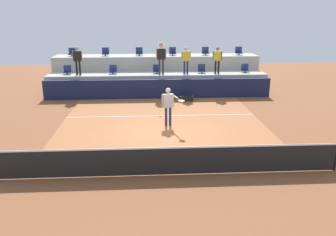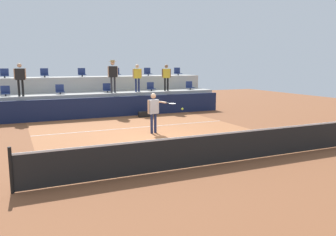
{
  "view_description": "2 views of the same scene",
  "coord_description": "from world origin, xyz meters",
  "px_view_note": "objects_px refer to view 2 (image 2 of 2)",
  "views": [
    {
      "loc": [
        -0.68,
        -13.82,
        4.81
      ],
      "look_at": [
        0.13,
        -0.82,
        0.87
      ],
      "focal_mm": 37.69,
      "sensor_mm": 36.0,
      "label": 1
    },
    {
      "loc": [
        -5.09,
        -12.13,
        2.88
      ],
      "look_at": [
        -0.36,
        -1.84,
        1.08
      ],
      "focal_mm": 36.64,
      "sensor_mm": 36.0,
      "label": 2
    }
  ],
  "objects_px": {
    "stadium_chair_lower_right": "(151,87)",
    "stadium_chair_upper_far_right": "(178,72)",
    "stadium_chair_lower_far_left": "(5,92)",
    "spectator_with_hat": "(113,72)",
    "stadium_chair_upper_right": "(148,72)",
    "tennis_player": "(154,109)",
    "spectator_in_white": "(166,75)",
    "stadium_chair_lower_left": "(60,90)",
    "spectator_leaning_on_rail": "(20,76)",
    "stadium_chair_lower_far_right": "(190,86)",
    "tennis_ball": "(182,109)",
    "stadium_chair_lower_center": "(107,89)",
    "stadium_chair_upper_mid_left": "(82,73)",
    "stadium_chair_upper_far_left": "(5,74)",
    "stadium_chair_upper_mid_right": "(116,73)",
    "equipment_bag": "(145,114)",
    "stadium_chair_upper_left": "(44,74)",
    "spectator_in_grey": "(137,75)"
  },
  "relations": [
    {
      "from": "stadium_chair_upper_far_left",
      "to": "tennis_ball",
      "type": "distance_m",
      "value": 12.78
    },
    {
      "from": "stadium_chair_upper_far_right",
      "to": "stadium_chair_lower_left",
      "type": "bearing_deg",
      "value": -167.35
    },
    {
      "from": "stadium_chair_upper_far_left",
      "to": "equipment_bag",
      "type": "height_order",
      "value": "stadium_chair_upper_far_left"
    },
    {
      "from": "stadium_chair_lower_far_left",
      "to": "stadium_chair_upper_far_right",
      "type": "distance_m",
      "value": 10.89
    },
    {
      "from": "tennis_player",
      "to": "spectator_leaning_on_rail",
      "type": "distance_m",
      "value": 7.8
    },
    {
      "from": "spectator_with_hat",
      "to": "spectator_leaning_on_rail",
      "type": "bearing_deg",
      "value": -180.0
    },
    {
      "from": "stadium_chair_lower_far_right",
      "to": "tennis_ball",
      "type": "xyz_separation_m",
      "value": [
        -5.58,
        -9.89,
        0.02
      ]
    },
    {
      "from": "stadium_chair_lower_right",
      "to": "stadium_chair_upper_far_left",
      "type": "height_order",
      "value": "stadium_chair_upper_far_left"
    },
    {
      "from": "stadium_chair_lower_center",
      "to": "stadium_chair_upper_mid_left",
      "type": "height_order",
      "value": "stadium_chair_upper_mid_left"
    },
    {
      "from": "stadium_chair_upper_far_left",
      "to": "stadium_chair_upper_mid_right",
      "type": "xyz_separation_m",
      "value": [
        6.38,
        0.0,
        0.0
      ]
    },
    {
      "from": "stadium_chair_lower_center",
      "to": "stadium_chair_upper_mid_right",
      "type": "bearing_deg",
      "value": 58.9
    },
    {
      "from": "spectator_with_hat",
      "to": "stadium_chair_lower_far_right",
      "type": "bearing_deg",
      "value": 4.28
    },
    {
      "from": "stadium_chair_upper_mid_left",
      "to": "stadium_chair_upper_mid_right",
      "type": "distance_m",
      "value": 2.14
    },
    {
      "from": "stadium_chair_lower_right",
      "to": "tennis_ball",
      "type": "xyz_separation_m",
      "value": [
        -2.91,
        -9.89,
        0.02
      ]
    },
    {
      "from": "stadium_chair_lower_right",
      "to": "stadium_chair_lower_far_right",
      "type": "xyz_separation_m",
      "value": [
        2.67,
        0.0,
        0.0
      ]
    },
    {
      "from": "stadium_chair_upper_right",
      "to": "stadium_chair_upper_far_right",
      "type": "height_order",
      "value": "same"
    },
    {
      "from": "spectator_with_hat",
      "to": "stadium_chair_upper_mid_left",
      "type": "bearing_deg",
      "value": 121.01
    },
    {
      "from": "tennis_player",
      "to": "stadium_chair_upper_far_right",
      "type": "bearing_deg",
      "value": 57.92
    },
    {
      "from": "spectator_leaning_on_rail",
      "to": "stadium_chair_upper_far_left",
      "type": "bearing_deg",
      "value": 108.44
    },
    {
      "from": "stadium_chair_upper_far_left",
      "to": "tennis_player",
      "type": "xyz_separation_m",
      "value": [
        5.6,
        -8.15,
        -1.29
      ]
    },
    {
      "from": "stadium_chair_upper_right",
      "to": "tennis_player",
      "type": "height_order",
      "value": "stadium_chair_upper_right"
    },
    {
      "from": "stadium_chair_upper_far_right",
      "to": "spectator_in_grey",
      "type": "relative_size",
      "value": 0.33
    },
    {
      "from": "stadium_chair_lower_right",
      "to": "stadium_chair_upper_far_right",
      "type": "xyz_separation_m",
      "value": [
        2.7,
        1.8,
        0.85
      ]
    },
    {
      "from": "stadium_chair_lower_left",
      "to": "tennis_ball",
      "type": "relative_size",
      "value": 7.65
    },
    {
      "from": "stadium_chair_lower_far_right",
      "to": "stadium_chair_upper_far_left",
      "type": "relative_size",
      "value": 1.0
    },
    {
      "from": "stadium_chair_upper_mid_left",
      "to": "stadium_chair_upper_far_left",
      "type": "bearing_deg",
      "value": 180.0
    },
    {
      "from": "spectator_in_white",
      "to": "equipment_bag",
      "type": "distance_m",
      "value": 3.28
    },
    {
      "from": "stadium_chair_upper_far_left",
      "to": "spectator_with_hat",
      "type": "distance_m",
      "value": 5.97
    },
    {
      "from": "stadium_chair_upper_mid_left",
      "to": "stadium_chair_upper_far_right",
      "type": "bearing_deg",
      "value": 0.0
    },
    {
      "from": "tennis_player",
      "to": "tennis_ball",
      "type": "xyz_separation_m",
      "value": [
        -0.5,
        -3.54,
        0.45
      ]
    },
    {
      "from": "stadium_chair_lower_far_left",
      "to": "stadium_chair_upper_right",
      "type": "xyz_separation_m",
      "value": [
        8.51,
        1.8,
        0.85
      ]
    },
    {
      "from": "stadium_chair_upper_mid_left",
      "to": "tennis_player",
      "type": "relative_size",
      "value": 0.31
    },
    {
      "from": "stadium_chair_upper_far_right",
      "to": "spectator_in_white",
      "type": "relative_size",
      "value": 0.33
    },
    {
      "from": "stadium_chair_upper_left",
      "to": "stadium_chair_upper_mid_left",
      "type": "bearing_deg",
      "value": 0.0
    },
    {
      "from": "stadium_chair_lower_center",
      "to": "stadium_chair_upper_far_left",
      "type": "bearing_deg",
      "value": 161.23
    },
    {
      "from": "stadium_chair_lower_far_left",
      "to": "stadium_chair_lower_left",
      "type": "relative_size",
      "value": 1.0
    },
    {
      "from": "stadium_chair_upper_mid_right",
      "to": "tennis_ball",
      "type": "relative_size",
      "value": 7.65
    },
    {
      "from": "stadium_chair_upper_far_right",
      "to": "tennis_ball",
      "type": "relative_size",
      "value": 7.65
    },
    {
      "from": "stadium_chair_upper_left",
      "to": "tennis_player",
      "type": "height_order",
      "value": "stadium_chair_upper_left"
    },
    {
      "from": "spectator_leaning_on_rail",
      "to": "stadium_chair_lower_far_right",
      "type": "bearing_deg",
      "value": 2.21
    },
    {
      "from": "stadium_chair_lower_left",
      "to": "stadium_chair_lower_center",
      "type": "xyz_separation_m",
      "value": [
        2.61,
        0.0,
        0.0
      ]
    },
    {
      "from": "stadium_chair_lower_left",
      "to": "spectator_leaning_on_rail",
      "type": "bearing_deg",
      "value": -168.92
    },
    {
      "from": "stadium_chair_lower_left",
      "to": "stadium_chair_upper_mid_left",
      "type": "height_order",
      "value": "stadium_chair_upper_mid_left"
    },
    {
      "from": "stadium_chair_upper_far_right",
      "to": "tennis_player",
      "type": "bearing_deg",
      "value": -122.08
    },
    {
      "from": "stadium_chair_upper_right",
      "to": "spectator_in_white",
      "type": "height_order",
      "value": "spectator_in_white"
    },
    {
      "from": "stadium_chair_lower_far_left",
      "to": "spectator_with_hat",
      "type": "distance_m",
      "value": 5.64
    },
    {
      "from": "stadium_chair_lower_right",
      "to": "stadium_chair_upper_far_right",
      "type": "height_order",
      "value": "stadium_chair_upper_far_right"
    },
    {
      "from": "stadium_chair_upper_mid_left",
      "to": "spectator_in_white",
      "type": "distance_m",
      "value": 5.12
    },
    {
      "from": "stadium_chair_upper_right",
      "to": "spectator_in_white",
      "type": "relative_size",
      "value": 0.33
    },
    {
      "from": "tennis_ball",
      "to": "stadium_chair_upper_far_left",
      "type": "bearing_deg",
      "value": 113.6
    }
  ]
}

